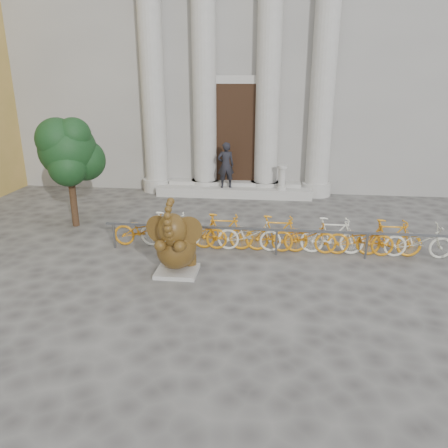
# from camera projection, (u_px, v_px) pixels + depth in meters

# --- Properties ---
(ground) EXTENTS (80.00, 80.00, 0.00)m
(ground) POSITION_uv_depth(u_px,v_px,m) (190.00, 320.00, 8.43)
(ground) COLOR #474442
(ground) RESTS_ON ground
(classical_building) EXTENTS (22.00, 10.70, 12.00)m
(classical_building) POSITION_uv_depth(u_px,v_px,m) (246.00, 42.00, 20.56)
(classical_building) COLOR gray
(classical_building) RESTS_ON ground
(entrance_steps) EXTENTS (6.00, 1.20, 0.36)m
(entrance_steps) POSITION_uv_depth(u_px,v_px,m) (234.00, 191.00, 17.22)
(entrance_steps) COLOR #A8A59E
(entrance_steps) RESTS_ON ground
(elephant_statue) EXTENTS (1.31, 1.43, 1.95)m
(elephant_statue) POSITION_uv_depth(u_px,v_px,m) (176.00, 246.00, 10.16)
(elephant_statue) COLOR #A8A59E
(elephant_statue) RESTS_ON ground
(bike_rack) EXTENTS (9.16, 0.53, 1.00)m
(bike_rack) POSITION_uv_depth(u_px,v_px,m) (277.00, 234.00, 11.57)
(bike_rack) COLOR slate
(bike_rack) RESTS_ON ground
(tree) EXTENTS (1.93, 1.76, 3.35)m
(tree) POSITION_uv_depth(u_px,v_px,m) (69.00, 152.00, 12.98)
(tree) COLOR #332114
(tree) RESTS_ON ground
(pedestrian) EXTENTS (0.73, 0.57, 1.75)m
(pedestrian) POSITION_uv_depth(u_px,v_px,m) (226.00, 165.00, 16.70)
(pedestrian) COLOR black
(pedestrian) RESTS_ON entrance_steps
(balustrade_post) EXTENTS (0.38, 0.38, 0.92)m
(balustrade_post) POSITION_uv_depth(u_px,v_px,m) (282.00, 179.00, 16.54)
(balustrade_post) COLOR #A8A59E
(balustrade_post) RESTS_ON entrance_steps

